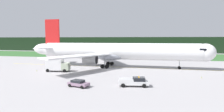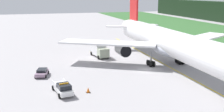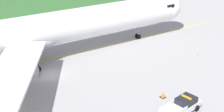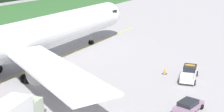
# 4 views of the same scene
# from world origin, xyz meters

# --- Properties ---
(ground) EXTENTS (320.00, 320.00, 0.00)m
(ground) POSITION_xyz_m (0.00, 0.00, 0.00)
(ground) COLOR #9C999B
(taxiway_centerline_main) EXTENTS (79.47, 1.51, 0.01)m
(taxiway_centerline_main) POSITION_xyz_m (1.46, 5.37, 0.00)
(taxiway_centerline_main) COLOR yellow
(taxiway_centerline_main) RESTS_ON ground
(airliner) EXTENTS (59.41, 43.63, 15.84)m
(airliner) POSITION_xyz_m (0.78, 5.38, 5.05)
(airliner) COLOR white
(airliner) RESTS_ON ground
(ops_pickup_truck) EXTENTS (5.98, 2.86, 1.94)m
(ops_pickup_truck) POSITION_xyz_m (8.95, -17.73, 0.90)
(ops_pickup_truck) COLOR silver
(ops_pickup_truck) RESTS_ON ground
(staff_car) EXTENTS (4.33, 2.84, 1.30)m
(staff_car) POSITION_xyz_m (-1.49, -20.27, 0.70)
(staff_car) COLOR gray
(staff_car) RESTS_ON ground
(apron_cone) EXTENTS (0.66, 0.66, 0.83)m
(apron_cone) POSITION_xyz_m (9.56, -13.91, 0.40)
(apron_cone) COLOR black
(apron_cone) RESTS_ON ground
(taxiway_edge_light_east) EXTENTS (0.12, 0.12, 0.39)m
(taxiway_edge_light_east) POSITION_xyz_m (23.53, -7.12, 0.21)
(taxiway_edge_light_east) COLOR yellow
(taxiway_edge_light_east) RESTS_ON ground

